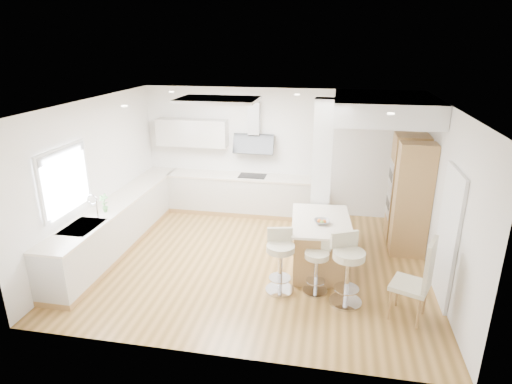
% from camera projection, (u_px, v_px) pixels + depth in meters
% --- Properties ---
extents(ground, '(6.00, 6.00, 0.00)m').
position_uv_depth(ground, '(256.00, 261.00, 7.70)').
color(ground, '#A77A3E').
rests_on(ground, ground).
extents(ceiling, '(6.00, 5.00, 0.02)m').
position_uv_depth(ceiling, '(256.00, 261.00, 7.70)').
color(ceiling, white).
rests_on(ceiling, ground).
extents(wall_back, '(6.00, 0.04, 2.80)m').
position_uv_depth(wall_back, '(277.00, 152.00, 9.55)').
color(wall_back, silver).
rests_on(wall_back, ground).
extents(wall_left, '(0.04, 5.00, 2.80)m').
position_uv_depth(wall_left, '(94.00, 178.00, 7.75)').
color(wall_left, silver).
rests_on(wall_left, ground).
extents(wall_right, '(0.04, 5.00, 2.80)m').
position_uv_depth(wall_right, '(444.00, 199.00, 6.71)').
color(wall_right, silver).
rests_on(wall_right, ground).
extents(skylight, '(4.10, 2.10, 0.06)m').
position_uv_depth(skylight, '(218.00, 100.00, 7.46)').
color(skylight, white).
rests_on(skylight, ground).
extents(window_left, '(0.06, 1.28, 1.07)m').
position_uv_depth(window_left, '(64.00, 177.00, 6.81)').
color(window_left, white).
rests_on(window_left, ground).
extents(doorway_right, '(0.05, 1.00, 2.10)m').
position_uv_depth(doorway_right, '(447.00, 238.00, 6.29)').
color(doorway_right, '#4E453D').
rests_on(doorway_right, ground).
extents(counter_left, '(0.63, 4.50, 1.35)m').
position_uv_depth(counter_left, '(121.00, 222.00, 8.22)').
color(counter_left, '#AA8049').
rests_on(counter_left, ground).
extents(counter_back, '(3.62, 0.63, 2.50)m').
position_uv_depth(counter_back, '(235.00, 183.00, 9.68)').
color(counter_back, '#AA8049').
rests_on(counter_back, ground).
extents(pillar, '(0.35, 0.35, 2.80)m').
position_uv_depth(pillar, '(321.00, 175.00, 7.93)').
color(pillar, white).
rests_on(pillar, ground).
extents(soffit, '(1.78, 2.20, 0.40)m').
position_uv_depth(soffit, '(384.00, 108.00, 7.76)').
color(soffit, white).
rests_on(soffit, ground).
extents(oven_column, '(0.63, 1.21, 2.10)m').
position_uv_depth(oven_column, '(408.00, 193.00, 8.02)').
color(oven_column, '#AA8049').
rests_on(oven_column, ground).
extents(peninsula, '(1.09, 1.54, 0.96)m').
position_uv_depth(peninsula, '(320.00, 244.00, 7.35)').
color(peninsula, '#AA8049').
rests_on(peninsula, ground).
extents(bar_stool_a, '(0.54, 0.54, 1.02)m').
position_uv_depth(bar_stool_a, '(280.00, 258.00, 6.62)').
color(bar_stool_a, silver).
rests_on(bar_stool_a, ground).
extents(bar_stool_b, '(0.49, 0.49, 0.88)m').
position_uv_depth(bar_stool_b, '(317.00, 263.00, 6.61)').
color(bar_stool_b, silver).
rests_on(bar_stool_b, ground).
extents(bar_stool_c, '(0.65, 0.65, 1.10)m').
position_uv_depth(bar_stool_c, '(347.00, 266.00, 6.29)').
color(bar_stool_c, silver).
rests_on(bar_stool_c, ground).
extents(dining_chair, '(0.64, 0.64, 1.26)m').
position_uv_depth(dining_chair, '(419.00, 278.00, 5.87)').
color(dining_chair, beige).
rests_on(dining_chair, ground).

